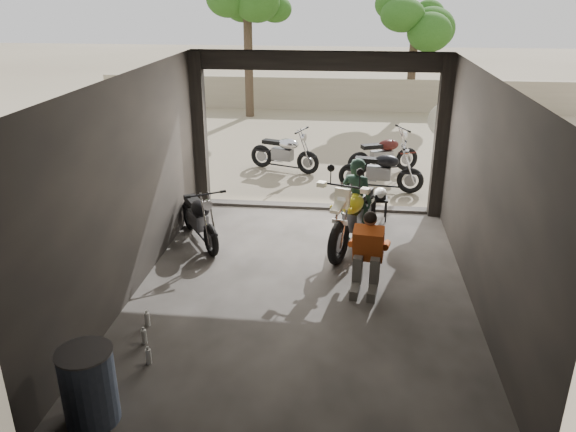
% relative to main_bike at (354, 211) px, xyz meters
% --- Properties ---
extents(ground, '(80.00, 80.00, 0.00)m').
position_rel_main_bike_xyz_m(ground, '(-0.76, -1.73, -0.68)').
color(ground, '#7A6D56').
rests_on(ground, ground).
extents(garage, '(7.00, 7.13, 3.20)m').
position_rel_main_bike_xyz_m(garage, '(-0.76, -1.18, 0.60)').
color(garage, '#2D2B28').
rests_on(garage, ground).
extents(boundary_wall, '(18.00, 0.30, 1.20)m').
position_rel_main_bike_xyz_m(boundary_wall, '(-0.76, 12.27, -0.08)').
color(boundary_wall, gray).
rests_on(boundary_wall, ground).
extents(tree_right, '(2.20, 2.20, 5.00)m').
position_rel_main_bike_xyz_m(tree_right, '(2.04, 12.27, 2.88)').
color(tree_right, '#382B1E').
rests_on(tree_right, ground).
extents(main_bike, '(1.46, 2.19, 1.36)m').
position_rel_main_bike_xyz_m(main_bike, '(0.00, 0.00, 0.00)').
color(main_bike, white).
rests_on(main_bike, ground).
extents(left_bike, '(1.42, 1.71, 1.09)m').
position_rel_main_bike_xyz_m(left_bike, '(-2.76, -0.12, -0.13)').
color(left_bike, black).
rests_on(left_bike, ground).
extents(outside_bike_a, '(1.78, 1.20, 1.11)m').
position_rel_main_bike_xyz_m(outside_bike_a, '(-1.75, 4.35, -0.12)').
color(outside_bike_a, black).
rests_on(outside_bike_a, ground).
extents(outside_bike_b, '(1.79, 1.29, 1.12)m').
position_rel_main_bike_xyz_m(outside_bike_b, '(0.72, 4.43, -0.12)').
color(outside_bike_b, '#3D110E').
rests_on(outside_bike_b, ground).
extents(outside_bike_c, '(1.74, 0.91, 1.13)m').
position_rel_main_bike_xyz_m(outside_bike_c, '(0.60, 3.05, -0.11)').
color(outside_bike_c, black).
rests_on(outside_bike_c, ground).
extents(rider, '(0.67, 0.55, 1.59)m').
position_rel_main_bike_xyz_m(rider, '(0.02, 0.17, 0.12)').
color(rider, black).
rests_on(rider, ground).
extents(mechanic, '(0.70, 0.89, 1.18)m').
position_rel_main_bike_xyz_m(mechanic, '(0.19, -1.58, -0.09)').
color(mechanic, '#BA4D18').
rests_on(mechanic, ground).
extents(stool, '(0.34, 0.34, 0.47)m').
position_rel_main_bike_xyz_m(stool, '(0.49, 1.27, -0.28)').
color(stool, black).
rests_on(stool, ground).
extents(helmet, '(0.27, 0.28, 0.23)m').
position_rel_main_bike_xyz_m(helmet, '(0.50, 1.22, -0.09)').
color(helmet, white).
rests_on(helmet, stool).
extents(oil_drum, '(0.71, 0.71, 0.87)m').
position_rel_main_bike_xyz_m(oil_drum, '(-2.72, -4.73, -0.24)').
color(oil_drum, '#3F4E6A').
rests_on(oil_drum, ground).
extents(sign_post, '(0.72, 0.08, 2.15)m').
position_rel_main_bike_xyz_m(sign_post, '(1.80, 2.45, 0.75)').
color(sign_post, black).
rests_on(sign_post, ground).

